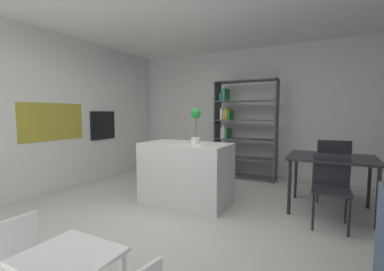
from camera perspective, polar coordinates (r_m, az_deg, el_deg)
ground_plane at (r=3.47m, az=-3.81°, el=-18.08°), size 8.68×8.68×0.00m
back_partition at (r=5.89m, az=11.35°, el=5.04°), size 6.32×0.06×2.73m
tall_cabinet_run_left at (r=5.23m, az=-31.06°, el=4.41°), size 0.61×5.35×2.73m
cabinet_niche_splashback at (r=5.02m, az=-28.29°, el=2.65°), size 0.01×1.17×0.64m
built_in_oven at (r=5.69m, az=-19.01°, el=2.17°), size 0.06×0.62×0.58m
kitchen_island at (r=3.95m, az=-1.32°, el=-8.24°), size 1.30×0.72×0.91m
potted_plant_on_island at (r=3.78m, az=0.81°, el=3.12°), size 0.15×0.15×0.52m
open_bookshelf at (r=5.51m, az=10.42°, el=1.24°), size 1.27×0.38×2.01m
child_table at (r=1.96m, az=-25.35°, el=-24.78°), size 0.57×0.48×0.49m
child_chair_left at (r=2.35m, az=-32.82°, el=-21.41°), size 0.29×0.29×0.62m
dining_table at (r=4.03m, az=28.35°, el=-5.21°), size 1.09×0.86×0.77m
dining_chair_near at (r=3.61m, az=28.23°, el=-9.21°), size 0.43×0.47×0.84m
dining_chair_far at (r=4.49m, az=28.44°, el=-5.79°), size 0.51×0.52×0.96m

